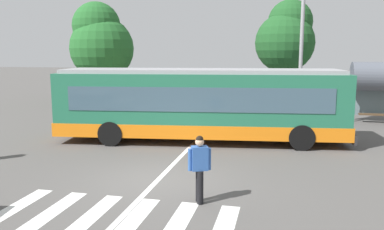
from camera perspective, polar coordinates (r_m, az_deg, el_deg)
name	(u,v)px	position (r m, az deg, el deg)	size (l,w,h in m)	color
ground_plane	(159,180)	(11.75, -4.93, -9.43)	(160.00, 160.00, 0.00)	#514F4C
city_transit_bus	(201,104)	(16.35, 1.27, 1.59)	(12.27, 4.08, 3.06)	black
pedestrian_crossing_street	(200,165)	(9.72, 1.12, -7.38)	(0.54, 0.39, 1.72)	black
parked_car_champagne	(127,98)	(26.18, -9.51, 2.49)	(1.96, 4.54, 1.35)	black
parked_car_red	(165,99)	(25.22, -3.91, 2.34)	(2.06, 4.59, 1.35)	black
parked_car_charcoal	(208,100)	(24.86, 2.34, 2.26)	(2.12, 4.61, 1.35)	black
parked_car_silver	(251,100)	(24.83, 8.70, 2.15)	(2.03, 4.58, 1.35)	black
parked_car_blue	(297,102)	(24.53, 15.14, 1.86)	(1.96, 4.54, 1.35)	black
twin_arm_street_lamp	(303,11)	(22.13, 15.95, 14.43)	(5.19, 0.32, 9.61)	#939399
background_tree_left	(100,42)	(30.33, -13.27, 10.38)	(4.74, 4.74, 7.48)	brown
background_tree_right	(286,37)	(31.45, 13.67, 11.10)	(4.56, 4.56, 7.80)	brown
crosswalk_painted_stripes	(107,223)	(9.12, -12.33, -15.21)	(5.57, 3.13, 0.01)	silver
lane_center_line	(176,161)	(13.58, -2.38, -6.82)	(0.16, 24.00, 0.01)	silver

